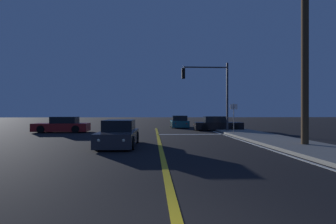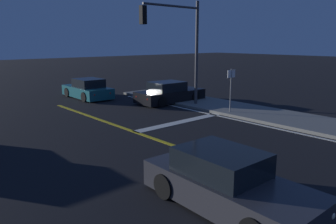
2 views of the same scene
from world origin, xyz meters
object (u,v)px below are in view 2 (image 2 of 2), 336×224
object	(u,v)px
traffic_signal_near_right	(179,37)
car_following_oncoming_black	(170,93)
street_sign_corner	(231,84)
car_parked_curb_charcoal	(227,184)
car_side_waiting_teal	(88,90)

from	to	relation	value
traffic_signal_near_right	car_following_oncoming_black	bearing A→B (deg)	-117.72
street_sign_corner	traffic_signal_near_right	bearing A→B (deg)	111.86
car_parked_curb_charcoal	street_sign_corner	world-z (taller)	street_sign_corner
car_following_oncoming_black	street_sign_corner	xyz separation A→B (m)	(0.13, -4.69, 1.04)
car_side_waiting_teal	traffic_signal_near_right	bearing A→B (deg)	-72.25
car_side_waiting_teal	car_parked_curb_charcoal	size ratio (longest dim) A/B	0.98
car_side_waiting_teal	street_sign_corner	world-z (taller)	street_sign_corner
street_sign_corner	car_following_oncoming_black	bearing A→B (deg)	91.61
car_parked_curb_charcoal	street_sign_corner	xyz separation A→B (m)	(7.97, 6.14, 1.04)
car_following_oncoming_black	traffic_signal_near_right	bearing A→B (deg)	-25.39
car_side_waiting_teal	traffic_signal_near_right	size ratio (longest dim) A/B	0.70
car_following_oncoming_black	traffic_signal_near_right	distance (m)	4.05
car_parked_curb_charcoal	traffic_signal_near_right	world-z (taller)	traffic_signal_near_right
car_side_waiting_teal	car_following_oncoming_black	size ratio (longest dim) A/B	0.94
car_parked_curb_charcoal	car_following_oncoming_black	bearing A→B (deg)	-124.59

